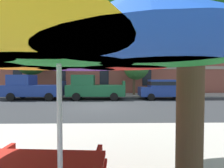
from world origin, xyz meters
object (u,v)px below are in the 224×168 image
object	(u,v)px
pickup_blue	(32,88)
pickup_green	(93,88)
street_tree_middle	(136,67)
street_tree_left	(31,60)
sedan_blue	(163,89)
patio_umbrella	(59,45)

from	to	relation	value
pickup_blue	pickup_green	xyz separation A→B (m)	(5.43, 0.00, 0.00)
pickup_green	street_tree_middle	size ratio (longest dim) A/B	1.12
pickup_blue	street_tree_left	world-z (taller)	street_tree_left
street_tree_left	street_tree_middle	size ratio (longest dim) A/B	1.27
sedan_blue	patio_umbrella	world-z (taller)	patio_umbrella
pickup_green	patio_umbrella	size ratio (longest dim) A/B	1.41
pickup_blue	sedan_blue	world-z (taller)	pickup_blue
street_tree_left	street_tree_middle	world-z (taller)	street_tree_left
street_tree_left	street_tree_middle	xyz separation A→B (m)	(11.27, 0.22, -0.78)
street_tree_left	patio_umbrella	xyz separation A→B (m)	(7.74, -15.63, -1.61)
pickup_blue	street_tree_middle	size ratio (longest dim) A/B	1.12
pickup_green	street_tree_middle	distance (m)	5.77
pickup_blue	street_tree_middle	world-z (taller)	street_tree_middle
patio_umbrella	street_tree_middle	bearing A→B (deg)	77.46
street_tree_middle	patio_umbrella	bearing A→B (deg)	-102.54
pickup_blue	pickup_green	bearing A→B (deg)	0.00
street_tree_middle	patio_umbrella	xyz separation A→B (m)	(-3.53, -15.85, -0.83)
pickup_blue	pickup_green	size ratio (longest dim) A/B	1.00
pickup_blue	sedan_blue	distance (m)	11.72
patio_umbrella	sedan_blue	bearing A→B (deg)	66.75
pickup_green	street_tree_left	bearing A→B (deg)	157.00
sedan_blue	patio_umbrella	xyz separation A→B (m)	(-5.46, -12.70, 1.32)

